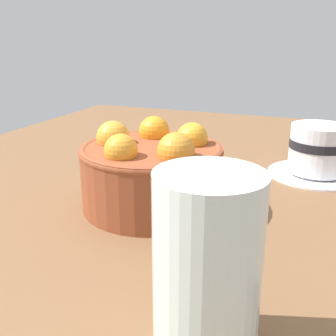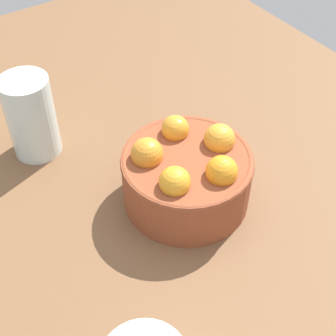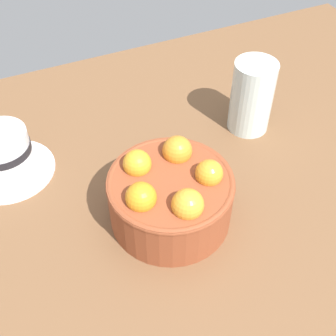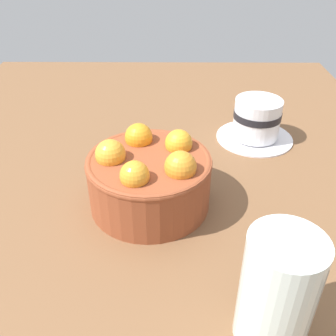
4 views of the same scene
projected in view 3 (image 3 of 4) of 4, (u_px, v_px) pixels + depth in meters
The scene contains 4 objects.
ground_plane at pixel (170, 225), 62.19cm from camera, with size 120.39×85.32×4.14cm, color brown.
terracotta_bowl at pixel (170, 195), 57.53cm from camera, with size 16.33×16.33×9.82cm.
coffee_cup at pixel (4, 155), 64.24cm from camera, with size 13.34×13.34×7.34cm.
water_glass at pixel (252, 97), 69.74cm from camera, with size 6.66×6.66×11.90cm, color silver.
Camera 3 is at (-15.71, -34.25, 48.06)cm, focal length 47.66 mm.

